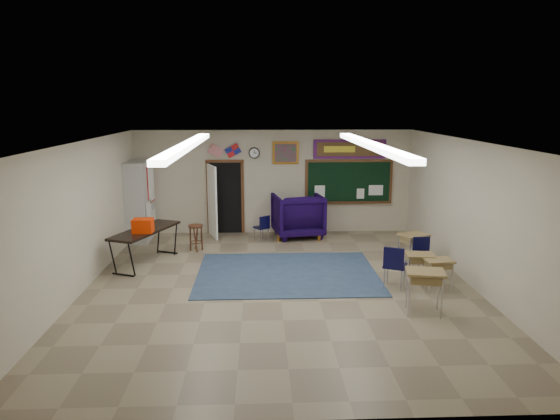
{
  "coord_description": "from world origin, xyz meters",
  "views": [
    {
      "loc": [
        -0.39,
        -9.83,
        3.75
      ],
      "look_at": [
        0.07,
        1.5,
        1.31
      ],
      "focal_mm": 32.0,
      "sensor_mm": 36.0,
      "label": 1
    }
  ],
  "objects_px": {
    "folding_table": "(146,245)",
    "student_desk_front_right": "(413,248)",
    "student_desk_front_left": "(419,268)",
    "wingback_armchair": "(298,215)",
    "wooden_stool": "(196,237)"
  },
  "relations": [
    {
      "from": "wingback_armchair",
      "to": "student_desk_front_right",
      "type": "bearing_deg",
      "value": 122.33
    },
    {
      "from": "folding_table",
      "to": "student_desk_front_right",
      "type": "bearing_deg",
      "value": 18.59
    },
    {
      "from": "folding_table",
      "to": "wooden_stool",
      "type": "xyz_separation_m",
      "value": [
        1.05,
        1.05,
        -0.11
      ]
    },
    {
      "from": "student_desk_front_left",
      "to": "student_desk_front_right",
      "type": "distance_m",
      "value": 1.32
    },
    {
      "from": "student_desk_front_left",
      "to": "folding_table",
      "type": "bearing_deg",
      "value": 169.46
    },
    {
      "from": "student_desk_front_right",
      "to": "folding_table",
      "type": "height_order",
      "value": "folding_table"
    },
    {
      "from": "student_desk_front_right",
      "to": "folding_table",
      "type": "bearing_deg",
      "value": 151.15
    },
    {
      "from": "student_desk_front_left",
      "to": "student_desk_front_right",
      "type": "relative_size",
      "value": 0.88
    },
    {
      "from": "wingback_armchair",
      "to": "wooden_stool",
      "type": "xyz_separation_m",
      "value": [
        -2.73,
        -1.33,
        -0.27
      ]
    },
    {
      "from": "student_desk_front_left",
      "to": "wooden_stool",
      "type": "height_order",
      "value": "student_desk_front_left"
    },
    {
      "from": "wingback_armchair",
      "to": "folding_table",
      "type": "bearing_deg",
      "value": 22.34
    },
    {
      "from": "wooden_stool",
      "to": "folding_table",
      "type": "bearing_deg",
      "value": -134.96
    },
    {
      "from": "folding_table",
      "to": "wingback_armchair",
      "type": "bearing_deg",
      "value": 54.27
    },
    {
      "from": "wingback_armchair",
      "to": "student_desk_front_right",
      "type": "distance_m",
      "value": 3.73
    },
    {
      "from": "folding_table",
      "to": "wooden_stool",
      "type": "relative_size",
      "value": 3.16
    }
  ]
}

